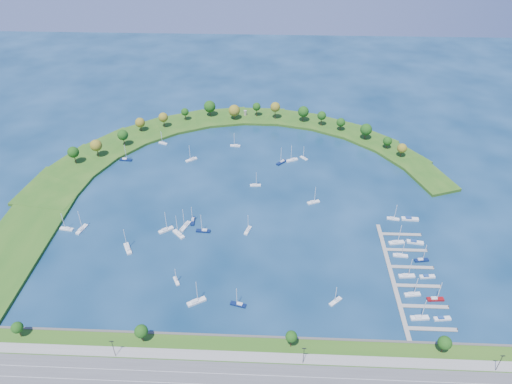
{
  "coord_description": "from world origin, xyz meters",
  "views": [
    {
      "loc": [
        15.24,
        -230.98,
        172.78
      ],
      "look_at": [
        5.0,
        5.0,
        4.0
      ],
      "focal_mm": 32.16,
      "sensor_mm": 36.0,
      "label": 1
    }
  ],
  "objects_px": {
    "docked_boat_2": "(412,294)",
    "docked_boat_10": "(393,218)",
    "moored_boat_1": "(304,158)",
    "docked_boat_0": "(420,317)",
    "moored_boat_8": "(176,280)",
    "moored_boat_21": "(292,160)",
    "moored_boat_15": "(191,159)",
    "moored_boat_13": "(196,301)",
    "moored_boat_7": "(185,226)",
    "moored_boat_17": "(82,229)",
    "moored_boat_11": "(179,234)",
    "docked_boat_4": "(407,275)",
    "moored_boat_16": "(128,248)",
    "harbor_tower": "(245,113)",
    "moored_boat_12": "(238,304)",
    "moored_boat_9": "(313,202)",
    "moored_boat_0": "(166,230)",
    "docked_boat_7": "(421,260)",
    "moored_boat_14": "(193,221)",
    "docked_boat_1": "(442,319)",
    "moored_boat_19": "(163,143)",
    "docked_boat_5": "(427,276)",
    "moored_boat_18": "(203,230)",
    "docked_boat_3": "(435,299)",
    "moored_boat_20": "(248,230)",
    "docked_boat_8": "(396,242)",
    "moored_boat_2": "(255,185)",
    "moored_boat_6": "(336,301)",
    "moored_boat_10": "(67,228)",
    "moored_boat_5": "(235,145)",
    "docked_boat_11": "(410,219)",
    "dock_system": "(406,276)",
    "docked_boat_9": "(415,242)",
    "moored_boat_3": "(126,159)",
    "moored_boat_4": "(282,162)"
  },
  "relations": [
    {
      "from": "moored_boat_17",
      "to": "docked_boat_8",
      "type": "xyz_separation_m",
      "value": [
        180.22,
        -3.55,
        -0.01
      ]
    },
    {
      "from": "docked_boat_4",
      "to": "moored_boat_16",
      "type": "bearing_deg",
      "value": 169.97
    },
    {
      "from": "moored_boat_13",
      "to": "docked_boat_9",
      "type": "distance_m",
      "value": 125.7
    },
    {
      "from": "docked_boat_3",
      "to": "docked_boat_10",
      "type": "bearing_deg",
      "value": 93.3
    },
    {
      "from": "moored_boat_11",
      "to": "moored_boat_14",
      "type": "height_order",
      "value": "moored_boat_11"
    },
    {
      "from": "moored_boat_15",
      "to": "moored_boat_13",
      "type": "bearing_deg",
      "value": 62.93
    },
    {
      "from": "moored_boat_1",
      "to": "moored_boat_11",
      "type": "relative_size",
      "value": 0.72
    },
    {
      "from": "moored_boat_7",
      "to": "moored_boat_17",
      "type": "distance_m",
      "value": 59.9
    },
    {
      "from": "harbor_tower",
      "to": "moored_boat_18",
      "type": "xyz_separation_m",
      "value": [
        -15.1,
        -148.37,
        -3.26
      ]
    },
    {
      "from": "moored_boat_12",
      "to": "docked_boat_0",
      "type": "bearing_deg",
      "value": -168.46
    },
    {
      "from": "harbor_tower",
      "to": "docked_boat_7",
      "type": "bearing_deg",
      "value": -57.9
    },
    {
      "from": "docked_boat_0",
      "to": "moored_boat_17",
      "type": "bearing_deg",
      "value": 157.05
    },
    {
      "from": "moored_boat_8",
      "to": "docked_boat_8",
      "type": "height_order",
      "value": "docked_boat_8"
    },
    {
      "from": "moored_boat_9",
      "to": "moored_boat_20",
      "type": "relative_size",
      "value": 1.05
    },
    {
      "from": "moored_boat_2",
      "to": "moored_boat_16",
      "type": "height_order",
      "value": "moored_boat_16"
    },
    {
      "from": "moored_boat_0",
      "to": "docked_boat_10",
      "type": "relative_size",
      "value": 1.23
    },
    {
      "from": "moored_boat_20",
      "to": "moored_boat_21",
      "type": "relative_size",
      "value": 0.87
    },
    {
      "from": "moored_boat_0",
      "to": "docked_boat_7",
      "type": "bearing_deg",
      "value": -44.4
    },
    {
      "from": "docked_boat_2",
      "to": "docked_boat_4",
      "type": "height_order",
      "value": "docked_boat_4"
    },
    {
      "from": "moored_boat_2",
      "to": "moored_boat_17",
      "type": "height_order",
      "value": "moored_boat_17"
    },
    {
      "from": "moored_boat_19",
      "to": "docked_boat_5",
      "type": "height_order",
      "value": "moored_boat_19"
    },
    {
      "from": "moored_boat_1",
      "to": "docked_boat_10",
      "type": "bearing_deg",
      "value": 173.66
    },
    {
      "from": "docked_boat_2",
      "to": "docked_boat_10",
      "type": "distance_m",
      "value": 59.67
    },
    {
      "from": "moored_boat_6",
      "to": "moored_boat_15",
      "type": "distance_m",
      "value": 156.3
    },
    {
      "from": "moored_boat_21",
      "to": "docked_boat_11",
      "type": "distance_m",
      "value": 94.3
    },
    {
      "from": "harbor_tower",
      "to": "moored_boat_5",
      "type": "relative_size",
      "value": 0.38
    },
    {
      "from": "moored_boat_16",
      "to": "moored_boat_9",
      "type": "bearing_deg",
      "value": -93.8
    },
    {
      "from": "moored_boat_1",
      "to": "docked_boat_0",
      "type": "height_order",
      "value": "docked_boat_0"
    },
    {
      "from": "moored_boat_20",
      "to": "moored_boat_1",
      "type": "bearing_deg",
      "value": -6.16
    },
    {
      "from": "moored_boat_11",
      "to": "docked_boat_1",
      "type": "distance_m",
      "value": 144.18
    },
    {
      "from": "moored_boat_2",
      "to": "moored_boat_6",
      "type": "distance_m",
      "value": 106.46
    },
    {
      "from": "dock_system",
      "to": "moored_boat_17",
      "type": "bearing_deg",
      "value": 170.83
    },
    {
      "from": "moored_boat_13",
      "to": "moored_boat_14",
      "type": "relative_size",
      "value": 1.21
    },
    {
      "from": "moored_boat_0",
      "to": "moored_boat_20",
      "type": "xyz_separation_m",
      "value": [
        47.48,
        1.79,
        -0.06
      ]
    },
    {
      "from": "docked_boat_1",
      "to": "docked_boat_7",
      "type": "xyz_separation_m",
      "value": [
        0.04,
        38.91,
        0.29
      ]
    },
    {
      "from": "moored_boat_8",
      "to": "moored_boat_21",
      "type": "xyz_separation_m",
      "value": [
        61.25,
        119.94,
        0.09
      ]
    },
    {
      "from": "moored_boat_11",
      "to": "moored_boat_13",
      "type": "distance_m",
      "value": 52.13
    },
    {
      "from": "moored_boat_0",
      "to": "docked_boat_1",
      "type": "bearing_deg",
      "value": -59.0
    },
    {
      "from": "moored_boat_2",
      "to": "moored_boat_21",
      "type": "relative_size",
      "value": 0.81
    },
    {
      "from": "moored_boat_7",
      "to": "docked_boat_11",
      "type": "distance_m",
      "value": 133.5
    },
    {
      "from": "moored_boat_2",
      "to": "dock_system",
      "type": "bearing_deg",
      "value": -49.27
    },
    {
      "from": "moored_boat_0",
      "to": "docked_boat_3",
      "type": "xyz_separation_m",
      "value": [
        141.8,
        -45.79,
        -0.03
      ]
    },
    {
      "from": "moored_boat_19",
      "to": "docked_boat_9",
      "type": "height_order",
      "value": "moored_boat_19"
    },
    {
      "from": "harbor_tower",
      "to": "moored_boat_1",
      "type": "relative_size",
      "value": 0.44
    },
    {
      "from": "moored_boat_0",
      "to": "moored_boat_14",
      "type": "bearing_deg",
      "value": -4.77
    },
    {
      "from": "moored_boat_3",
      "to": "moored_boat_4",
      "type": "distance_m",
      "value": 111.72
    },
    {
      "from": "docked_boat_10",
      "to": "docked_boat_1",
      "type": "bearing_deg",
      "value": -74.36
    },
    {
      "from": "moored_boat_11",
      "to": "dock_system",
      "type": "bearing_deg",
      "value": -146.26
    },
    {
      "from": "moored_boat_17",
      "to": "moored_boat_1",
      "type": "bearing_deg",
      "value": -41.23
    },
    {
      "from": "moored_boat_10",
      "to": "moored_boat_21",
      "type": "height_order",
      "value": "moored_boat_21"
    }
  ]
}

